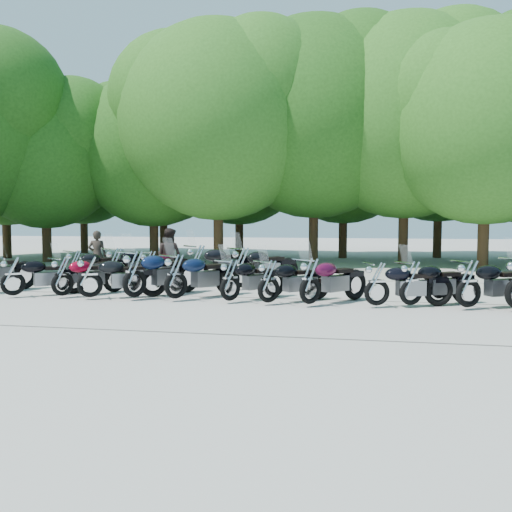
% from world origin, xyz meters
% --- Properties ---
extents(ground, '(90.00, 90.00, 0.00)m').
position_xyz_m(ground, '(0.00, 0.00, 0.00)').
color(ground, gray).
rests_on(ground, ground).
extents(tree_0, '(7.50, 7.50, 9.21)m').
position_xyz_m(tree_0, '(-15.42, 12.98, 5.45)').
color(tree_0, '#3A2614').
rests_on(tree_0, ground).
extents(tree_1, '(6.97, 6.97, 8.55)m').
position_xyz_m(tree_1, '(-12.04, 11.24, 5.06)').
color(tree_1, '#3A2614').
rests_on(tree_1, ground).
extents(tree_2, '(7.31, 7.31, 8.97)m').
position_xyz_m(tree_2, '(-7.25, 12.84, 5.31)').
color(tree_2, '#3A2614').
rests_on(tree_2, ground).
extents(tree_3, '(8.70, 8.70, 10.67)m').
position_xyz_m(tree_3, '(-3.57, 11.24, 6.32)').
color(tree_3, '#3A2614').
rests_on(tree_3, ground).
extents(tree_4, '(9.13, 9.13, 11.20)m').
position_xyz_m(tree_4, '(0.54, 13.09, 6.64)').
color(tree_4, '#3A2614').
rests_on(tree_4, ground).
extents(tree_5, '(9.04, 9.04, 11.10)m').
position_xyz_m(tree_5, '(4.61, 13.20, 6.57)').
color(tree_5, '#3A2614').
rests_on(tree_5, ground).
extents(tree_6, '(8.00, 8.00, 9.82)m').
position_xyz_m(tree_6, '(7.55, 10.82, 5.81)').
color(tree_6, '#3A2614').
rests_on(tree_6, ground).
extents(tree_9, '(7.59, 7.59, 9.32)m').
position_xyz_m(tree_9, '(-13.53, 17.59, 5.52)').
color(tree_9, '#3A2614').
rests_on(tree_9, ground).
extents(tree_10, '(7.78, 7.78, 9.55)m').
position_xyz_m(tree_10, '(-8.29, 16.97, 5.66)').
color(tree_10, '#3A2614').
rests_on(tree_10, ground).
extents(tree_11, '(7.56, 7.56, 9.28)m').
position_xyz_m(tree_11, '(-3.76, 16.43, 5.49)').
color(tree_11, '#3A2614').
rests_on(tree_11, ground).
extents(tree_12, '(7.88, 7.88, 9.67)m').
position_xyz_m(tree_12, '(1.80, 16.47, 5.72)').
color(tree_12, '#3A2614').
rests_on(tree_12, ground).
extents(tree_13, '(8.31, 8.31, 10.20)m').
position_xyz_m(tree_13, '(6.69, 17.47, 6.04)').
color(tree_13, '#3A2614').
rests_on(tree_13, ground).
extents(motorcycle_1, '(2.06, 1.90, 1.22)m').
position_xyz_m(motorcycle_1, '(-6.26, 0.34, 0.61)').
color(motorcycle_1, black).
rests_on(motorcycle_1, ground).
extents(motorcycle_2, '(1.71, 2.16, 1.21)m').
position_xyz_m(motorcycle_2, '(-4.96, 0.54, 0.61)').
color(motorcycle_2, maroon).
rests_on(motorcycle_2, ground).
extents(motorcycle_3, '(2.28, 1.70, 1.26)m').
position_xyz_m(motorcycle_3, '(-4.11, 0.40, 0.63)').
color(motorcycle_3, black).
rests_on(motorcycle_3, ground).
extents(motorcycle_4, '(1.90, 2.57, 1.42)m').
position_xyz_m(motorcycle_4, '(-2.97, 0.57, 0.71)').
color(motorcycle_4, '#0D1A3C').
rests_on(motorcycle_4, ground).
extents(motorcycle_5, '(1.98, 2.34, 1.34)m').
position_xyz_m(motorcycle_5, '(-1.87, 0.58, 0.67)').
color(motorcycle_5, black).
rests_on(motorcycle_5, ground).
extents(motorcycle_6, '(1.79, 2.12, 1.21)m').
position_xyz_m(motorcycle_6, '(-0.46, 0.52, 0.61)').
color(motorcycle_6, black).
rests_on(motorcycle_6, ground).
extents(motorcycle_7, '(1.99, 1.99, 1.22)m').
position_xyz_m(motorcycle_7, '(0.52, 0.41, 0.61)').
color(motorcycle_7, black).
rests_on(motorcycle_7, ground).
extents(motorcycle_8, '(1.98, 2.22, 1.30)m').
position_xyz_m(motorcycle_8, '(1.51, 0.35, 0.65)').
color(motorcycle_8, '#3F0824').
rests_on(motorcycle_8, ground).
extents(motorcycle_9, '(2.23, 1.36, 1.21)m').
position_xyz_m(motorcycle_9, '(3.05, 0.44, 0.61)').
color(motorcycle_9, black).
rests_on(motorcycle_9, ground).
extents(motorcycle_10, '(2.20, 1.72, 1.23)m').
position_xyz_m(motorcycle_10, '(3.84, 0.65, 0.62)').
color(motorcycle_10, black).
rests_on(motorcycle_10, ground).
extents(motorcycle_11, '(2.34, 1.72, 1.29)m').
position_xyz_m(motorcycle_11, '(5.08, 0.54, 0.65)').
color(motorcycle_11, black).
rests_on(motorcycle_11, ground).
extents(motorcycle_14, '(1.79, 2.19, 1.24)m').
position_xyz_m(motorcycle_14, '(-5.99, 3.04, 0.62)').
color(motorcycle_14, black).
rests_on(motorcycle_14, ground).
extents(motorcycle_15, '(1.83, 2.39, 1.33)m').
position_xyz_m(motorcycle_15, '(-4.71, 3.14, 0.67)').
color(motorcycle_15, black).
rests_on(motorcycle_15, ground).
extents(motorcycle_16, '(1.76, 2.22, 1.25)m').
position_xyz_m(motorcycle_16, '(-3.57, 3.06, 0.62)').
color(motorcycle_16, '#340713').
rests_on(motorcycle_16, ground).
extents(motorcycle_17, '(2.37, 2.37, 1.45)m').
position_xyz_m(motorcycle_17, '(-2.14, 3.34, 0.73)').
color(motorcycle_17, black).
rests_on(motorcycle_17, ground).
extents(motorcycle_18, '(2.20, 2.38, 1.41)m').
position_xyz_m(motorcycle_18, '(-0.71, 3.03, 0.70)').
color(motorcycle_18, black).
rests_on(motorcycle_18, ground).
extents(rider_0, '(0.68, 0.52, 1.67)m').
position_xyz_m(rider_0, '(-6.03, 4.56, 0.84)').
color(rider_0, black).
rests_on(rider_0, ground).
extents(rider_1, '(1.02, 0.89, 1.77)m').
position_xyz_m(rider_1, '(-3.22, 3.85, 0.89)').
color(rider_1, black).
rests_on(rider_1, ground).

